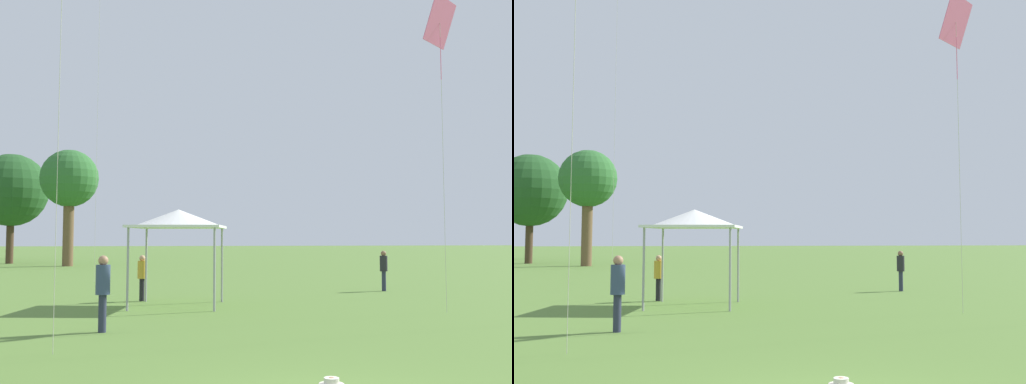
# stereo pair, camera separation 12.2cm
# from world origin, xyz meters

# --- Properties ---
(person_standing_1) EXTENTS (0.36, 0.36, 1.58)m
(person_standing_1) POSITION_xyz_m (-2.68, 14.30, 0.95)
(person_standing_1) COLOR black
(person_standing_1) RESTS_ON ground
(person_standing_2) EXTENTS (0.39, 0.39, 1.65)m
(person_standing_2) POSITION_xyz_m (7.04, 16.74, 0.99)
(person_standing_2) COLOR #282D42
(person_standing_2) RESTS_ON ground
(person_standing_3) EXTENTS (0.46, 0.46, 1.78)m
(person_standing_3) POSITION_xyz_m (-3.34, 7.47, 1.07)
(person_standing_3) COLOR #282D42
(person_standing_3) RESTS_ON ground
(canopy_tent) EXTENTS (3.39, 3.39, 3.11)m
(canopy_tent) POSITION_xyz_m (-1.48, 12.56, 2.79)
(canopy_tent) COLOR white
(canopy_tent) RESTS_ON ground
(kite_7) EXTENTS (1.37, 1.25, 9.40)m
(kite_7) POSITION_xyz_m (6.29, 9.68, 8.61)
(kite_7) COLOR pink
(kite_7) RESTS_ON ground
(distant_tree_0) EXTENTS (4.46, 4.46, 9.02)m
(distant_tree_0) POSITION_xyz_m (-9.26, 40.89, 6.63)
(distant_tree_0) COLOR brown
(distant_tree_0) RESTS_ON ground
(distant_tree_1) EXTENTS (6.17, 6.17, 9.31)m
(distant_tree_1) POSITION_xyz_m (-14.83, 46.27, 6.20)
(distant_tree_1) COLOR #473323
(distant_tree_1) RESTS_ON ground
(distant_tree_2) EXTENTS (5.02, 5.02, 9.37)m
(distant_tree_2) POSITION_xyz_m (-17.59, 57.49, 6.79)
(distant_tree_2) COLOR brown
(distant_tree_2) RESTS_ON ground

